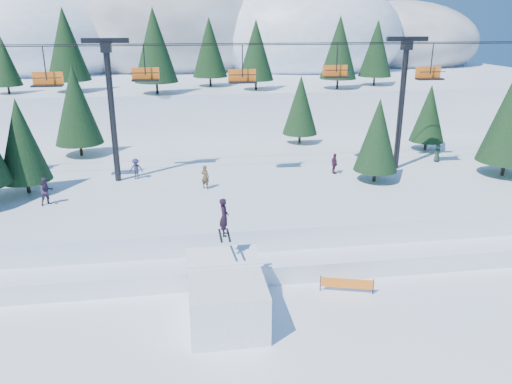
{
  "coord_description": "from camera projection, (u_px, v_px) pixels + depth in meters",
  "views": [
    {
      "loc": [
        -4.14,
        -18.94,
        13.86
      ],
      "look_at": [
        -0.34,
        6.0,
        5.2
      ],
      "focal_mm": 35.0,
      "sensor_mm": 36.0,
      "label": 1
    }
  ],
  "objects": [
    {
      "name": "banner_far",
      "position": [
        421.0,
        256.0,
        29.88
      ],
      "size": [
        2.83,
        0.48,
        0.9
      ],
      "color": "black",
      "rests_on": "ground"
    },
    {
      "name": "mountain_ridge",
      "position": [
        172.0,
        46.0,
        87.54
      ],
      "size": [
        119.0,
        60.77,
        26.46
      ],
      "color": "white",
      "rests_on": "ground"
    },
    {
      "name": "jump_kicker",
      "position": [
        226.0,
        297.0,
        23.93
      ],
      "size": [
        3.57,
        4.87,
        5.82
      ],
      "color": "white",
      "rests_on": "ground"
    },
    {
      "name": "mid_shelf",
      "position": [
        237.0,
        190.0,
        39.23
      ],
      "size": [
        70.0,
        22.0,
        2.5
      ],
      "primitive_type": "cube",
      "color": "white",
      "rests_on": "ground"
    },
    {
      "name": "berm",
      "position": [
        257.0,
        254.0,
        30.1
      ],
      "size": [
        70.0,
        6.0,
        1.1
      ],
      "primitive_type": "cube",
      "color": "white",
      "rests_on": "ground"
    },
    {
      "name": "chairlift",
      "position": [
        245.0,
        86.0,
        36.74
      ],
      "size": [
        46.0,
        3.21,
        10.28
      ],
      "color": "black",
      "rests_on": "mid_shelf"
    },
    {
      "name": "distant_skiers",
      "position": [
        207.0,
        172.0,
        36.66
      ],
      "size": [
        31.23,
        7.04,
        1.84
      ],
      "color": "#3D1B31",
      "rests_on": "mid_shelf"
    },
    {
      "name": "ground",
      "position": [
        283.0,
        341.0,
        22.8
      ],
      "size": [
        160.0,
        160.0,
        0.0
      ],
      "primitive_type": "plane",
      "color": "white",
      "rests_on": "ground"
    },
    {
      "name": "banner_near",
      "position": [
        347.0,
        283.0,
        26.72
      ],
      "size": [
        2.75,
        0.84,
        0.9
      ],
      "color": "black",
      "rests_on": "ground"
    },
    {
      "name": "conifer_stand",
      "position": [
        262.0,
        112.0,
        38.17
      ],
      "size": [
        62.3,
        18.41,
        10.27
      ],
      "color": "black",
      "rests_on": "mid_shelf"
    }
  ]
}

